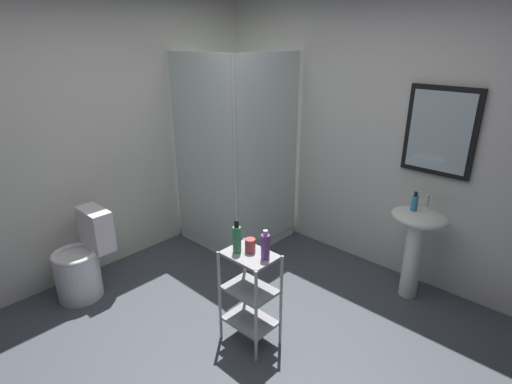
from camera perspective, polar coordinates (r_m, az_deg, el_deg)
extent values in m
cube|color=#424950|center=(3.12, -2.74, -21.97)|extent=(4.20, 4.20, 0.02)
cube|color=silver|center=(3.89, 16.94, 7.35)|extent=(4.20, 0.10, 2.50)
cube|color=black|center=(3.59, 24.77, 7.83)|extent=(0.56, 0.03, 0.72)
cube|color=silver|center=(3.57, 24.67, 7.79)|extent=(0.48, 0.01, 0.64)
cube|color=silver|center=(3.93, -22.43, 6.79)|extent=(0.10, 4.20, 2.50)
cube|color=white|center=(4.61, -2.64, -5.51)|extent=(0.90, 0.90, 0.10)
cube|color=silver|center=(3.96, -7.55, 5.34)|extent=(0.90, 0.02, 1.90)
cube|color=silver|center=(3.95, 1.71, 5.47)|extent=(0.02, 0.90, 1.90)
cylinder|color=silver|center=(3.64, -3.00, 4.04)|extent=(0.04, 0.04, 1.90)
cylinder|color=silver|center=(4.59, -2.65, -4.94)|extent=(0.08, 0.08, 0.00)
cylinder|color=white|center=(3.72, 21.38, -9.09)|extent=(0.15, 0.15, 0.68)
ellipsoid|color=white|center=(3.54, 22.25, -3.40)|extent=(0.46, 0.37, 0.13)
cylinder|color=silver|center=(3.60, 23.22, -1.13)|extent=(0.03, 0.03, 0.10)
cylinder|color=white|center=(3.84, -24.00, -10.91)|extent=(0.37, 0.37, 0.40)
torus|color=white|center=(3.74, -24.49, -8.10)|extent=(0.37, 0.37, 0.04)
cube|color=white|center=(3.73, -21.88, -4.85)|extent=(0.35, 0.17, 0.36)
cylinder|color=silver|center=(3.01, -5.18, -14.62)|extent=(0.02, 0.02, 0.74)
cylinder|color=silver|center=(2.80, 0.01, -17.64)|extent=(0.02, 0.02, 0.74)
cylinder|color=silver|center=(3.15, -1.59, -12.64)|extent=(0.02, 0.02, 0.74)
cylinder|color=silver|center=(2.95, 3.58, -15.29)|extent=(0.02, 0.02, 0.74)
cube|color=#99999E|center=(3.09, -0.83, -17.83)|extent=(0.36, 0.26, 0.02)
cube|color=#99999E|center=(2.93, -0.86, -13.73)|extent=(0.36, 0.26, 0.02)
cube|color=#99999E|center=(2.77, -0.89, -8.99)|extent=(0.36, 0.26, 0.02)
cylinder|color=#389ED1|center=(3.48, 21.66, -1.47)|extent=(0.05, 0.05, 0.12)
cylinder|color=black|center=(3.45, 21.83, -0.26)|extent=(0.03, 0.03, 0.03)
cylinder|color=#82499F|center=(2.68, 1.34, -7.82)|extent=(0.06, 0.06, 0.17)
cylinder|color=silver|center=(2.63, 1.36, -5.83)|extent=(0.03, 0.03, 0.03)
cylinder|color=#3B9B5D|center=(2.75, -2.74, -6.80)|extent=(0.06, 0.06, 0.19)
cylinder|color=black|center=(2.70, -2.79, -4.54)|extent=(0.03, 0.03, 0.05)
cylinder|color=#B24742|center=(2.77, -0.83, -7.61)|extent=(0.07, 0.07, 0.10)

